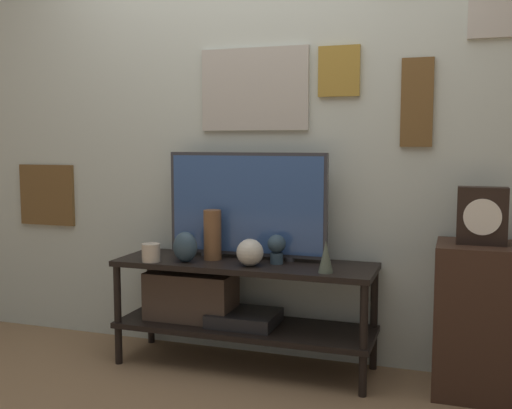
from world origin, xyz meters
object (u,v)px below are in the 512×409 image
(vase_urn_stoneware, at_px, (185,247))
(candle_jar, at_px, (151,253))
(vase_tall_ceramic, at_px, (213,235))
(mantel_clock, at_px, (482,216))
(decorative_bust, at_px, (277,247))
(television, at_px, (247,204))
(vase_round_glass, at_px, (250,252))
(vase_slim_bronze, at_px, (326,257))

(vase_urn_stoneware, distance_m, candle_jar, 0.19)
(vase_tall_ceramic, xyz_separation_m, mantel_clock, (1.38, 0.02, 0.16))
(decorative_bust, relative_size, mantel_clock, 0.57)
(vase_urn_stoneware, bearing_deg, decorative_bust, 13.24)
(television, relative_size, vase_round_glass, 6.35)
(candle_jar, height_order, decorative_bust, decorative_bust)
(vase_slim_bronze, xyz_separation_m, vase_round_glass, (-0.41, 0.03, -0.01))
(vase_slim_bronze, bearing_deg, vase_round_glass, 175.22)
(mantel_clock, bearing_deg, decorative_bust, -179.07)
(vase_slim_bronze, xyz_separation_m, candle_jar, (-0.95, -0.03, -0.03))
(candle_jar, bearing_deg, vase_tall_ceramic, 28.91)
(vase_urn_stoneware, xyz_separation_m, mantel_clock, (1.49, 0.13, 0.21))
(vase_round_glass, bearing_deg, decorative_bust, 40.52)
(television, height_order, vase_slim_bronze, television)
(vase_urn_stoneware, xyz_separation_m, decorative_bust, (0.48, 0.11, 0.01))
(vase_round_glass, relative_size, candle_jar, 1.43)
(candle_jar, relative_size, decorative_bust, 0.64)
(vase_slim_bronze, distance_m, candle_jar, 0.95)
(candle_jar, height_order, mantel_clock, mantel_clock)
(vase_round_glass, xyz_separation_m, mantel_clock, (1.13, 0.11, 0.22))
(candle_jar, bearing_deg, vase_urn_stoneware, 15.45)
(television, height_order, vase_tall_ceramic, television)
(vase_urn_stoneware, relative_size, vase_round_glass, 1.15)
(vase_slim_bronze, relative_size, mantel_clock, 0.59)
(television, relative_size, candle_jar, 9.11)
(television, bearing_deg, vase_urn_stoneware, -144.63)
(vase_tall_ceramic, height_order, decorative_bust, vase_tall_ceramic)
(television, distance_m, vase_round_glass, 0.31)
(television, height_order, mantel_clock, television)
(vase_slim_bronze, distance_m, vase_urn_stoneware, 0.77)
(vase_tall_ceramic, relative_size, candle_jar, 2.76)
(decorative_bust, bearing_deg, vase_tall_ceramic, -179.82)
(vase_urn_stoneware, xyz_separation_m, vase_tall_ceramic, (0.11, 0.11, 0.06))
(vase_slim_bronze, height_order, vase_round_glass, vase_slim_bronze)
(television, bearing_deg, vase_round_glass, -65.64)
(candle_jar, bearing_deg, decorative_bust, 13.85)
(television, bearing_deg, decorative_bust, -23.38)
(decorative_bust, xyz_separation_m, mantel_clock, (1.01, 0.02, 0.21))
(candle_jar, distance_m, mantel_clock, 1.70)
(vase_urn_stoneware, relative_size, vase_tall_ceramic, 0.60)
(vase_tall_ceramic, height_order, mantel_clock, mantel_clock)
(vase_round_glass, bearing_deg, television, 114.36)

